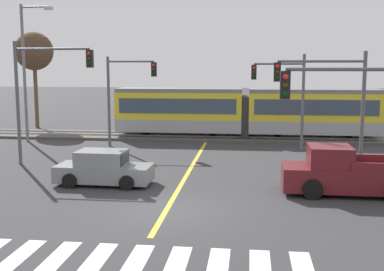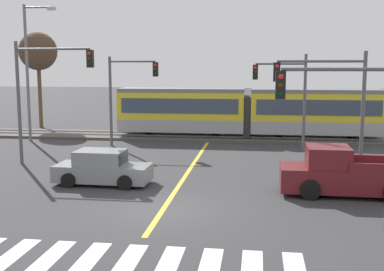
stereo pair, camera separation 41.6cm
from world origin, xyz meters
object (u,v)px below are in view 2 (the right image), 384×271
object	(u,v)px
sedan_crossing	(103,169)
traffic_light_mid_left	(43,83)
street_lamp_west	(30,65)
bare_tree_far_west	(38,52)
traffic_light_near_right	(350,114)
traffic_light_far_right	(287,89)
traffic_light_mid_right	(331,94)
traffic_light_far_left	(127,87)
pickup_truck	(345,174)
light_rail_tram	(248,111)

from	to	relation	value
sedan_crossing	traffic_light_mid_left	distance (m)	6.82
street_lamp_west	bare_tree_far_west	xyz separation A→B (m)	(-2.79, 7.27, 1.11)
sedan_crossing	street_lamp_west	bearing A→B (deg)	127.77
traffic_light_mid_left	traffic_light_near_right	bearing A→B (deg)	-30.25
traffic_light_far_right	traffic_light_mid_right	distance (m)	6.89
sedan_crossing	street_lamp_west	size ratio (longest dim) A/B	0.45
street_lamp_west	traffic_light_far_left	bearing A→B (deg)	-10.68
traffic_light_mid_right	bare_tree_far_west	distance (m)	26.91
traffic_light_mid_right	bare_tree_far_west	xyz separation A→B (m)	(-21.77, 15.62, 2.45)
traffic_light_mid_left	bare_tree_far_west	distance (m)	16.66
traffic_light_mid_left	traffic_light_far_right	bearing A→B (deg)	24.75
traffic_light_mid_left	traffic_light_mid_right	size ratio (longest dim) A/B	1.10
traffic_light_far_left	traffic_light_near_right	world-z (taller)	traffic_light_far_left
traffic_light_mid_left	traffic_light_far_right	size ratio (longest dim) A/B	1.09
street_lamp_west	traffic_light_near_right	bearing A→B (deg)	-40.51
pickup_truck	street_lamp_west	world-z (taller)	street_lamp_west
traffic_light_far_left	traffic_light_near_right	size ratio (longest dim) A/B	1.02
sedan_crossing	traffic_light_mid_left	world-z (taller)	traffic_light_mid_left
sedan_crossing	street_lamp_west	distance (m)	15.11
street_lamp_west	pickup_truck	bearing A→B (deg)	-31.63
traffic_light_far_right	traffic_light_near_right	xyz separation A→B (m)	(1.18, -14.14, -0.12)
traffic_light_far_left	traffic_light_mid_left	bearing A→B (deg)	-113.87
traffic_light_far_left	bare_tree_far_west	bearing A→B (deg)	139.22
light_rail_tram	traffic_light_mid_right	world-z (taller)	traffic_light_mid_right
traffic_light_near_right	pickup_truck	bearing A→B (deg)	80.99
light_rail_tram	traffic_light_far_right	xyz separation A→B (m)	(2.44, -4.52, 1.77)
traffic_light_mid_right	street_lamp_west	bearing A→B (deg)	156.24
traffic_light_mid_right	pickup_truck	bearing A→B (deg)	-87.37
traffic_light_far_right	bare_tree_far_west	bearing A→B (deg)	156.05
traffic_light_near_right	street_lamp_west	world-z (taller)	street_lamp_west
traffic_light_far_left	traffic_light_far_right	distance (m)	10.12
light_rail_tram	traffic_light_near_right	world-z (taller)	traffic_light_near_right
traffic_light_mid_left	traffic_light_far_left	size ratio (longest dim) A/B	1.12
pickup_truck	traffic_light_near_right	distance (m)	4.97
pickup_truck	traffic_light_near_right	world-z (taller)	traffic_light_near_right
pickup_truck	bare_tree_far_west	bearing A→B (deg)	139.02
traffic_light_far_left	light_rail_tram	bearing A→B (deg)	28.75
traffic_light_far_right	street_lamp_west	size ratio (longest dim) A/B	0.64
sedan_crossing	light_rail_tram	bearing A→B (deg)	66.95
traffic_light_near_right	street_lamp_west	size ratio (longest dim) A/B	0.61
light_rail_tram	traffic_light_near_right	size ratio (longest dim) A/B	3.27
light_rail_tram	traffic_light_mid_left	distance (m)	14.95
sedan_crossing	traffic_light_mid_left	bearing A→B (deg)	139.24
street_lamp_west	bare_tree_far_west	bearing A→B (deg)	111.03
traffic_light_mid_left	traffic_light_far_left	xyz separation A→B (m)	(2.77, 6.25, -0.45)
traffic_light_mid_right	street_lamp_west	xyz separation A→B (m)	(-18.98, 8.36, 1.35)
traffic_light_mid_right	street_lamp_west	world-z (taller)	street_lamp_west
traffic_light_mid_right	street_lamp_west	distance (m)	20.78
sedan_crossing	traffic_light_mid_right	bearing A→B (deg)	16.60
traffic_light_near_right	bare_tree_far_west	distance (m)	31.51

